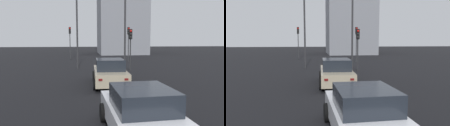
{
  "view_description": "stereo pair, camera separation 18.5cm",
  "coord_description": "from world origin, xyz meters",
  "views": [
    {
      "loc": [
        -4.71,
        1.48,
        2.77
      ],
      "look_at": [
        6.58,
        -0.05,
        1.5
      ],
      "focal_mm": 33.46,
      "sensor_mm": 36.0,
      "label": 1
    },
    {
      "loc": [
        -4.73,
        1.3,
        2.77
      ],
      "look_at": [
        6.58,
        -0.05,
        1.5
      ],
      "focal_mm": 33.46,
      "sensor_mm": 36.0,
      "label": 2
    }
  ],
  "objects": [
    {
      "name": "car_beige_lead",
      "position": [
        7.92,
        -0.09,
        0.77
      ],
      "size": [
        4.58,
        2.19,
        1.61
      ],
      "rotation": [
        0.0,
        0.0,
        -0.03
      ],
      "color": "tan",
      "rests_on": "ground_plane"
    },
    {
      "name": "car_white_second",
      "position": [
        0.83,
        -0.08,
        0.71
      ],
      "size": [
        4.13,
        2.09,
        1.47
      ],
      "rotation": [
        0.0,
        0.0,
        0.04
      ],
      "color": "silver",
      "rests_on": "ground_plane"
    },
    {
      "name": "traffic_light_near_left",
      "position": [
        13.33,
        -2.62,
        2.68
      ],
      "size": [
        0.32,
        0.3,
        3.71
      ],
      "rotation": [
        0.0,
        0.0,
        3.05
      ],
      "color": "#2D2D30",
      "rests_on": "ground_plane"
    },
    {
      "name": "traffic_light_near_right",
      "position": [
        21.03,
        -4.1,
        3.11
      ],
      "size": [
        0.32,
        0.28,
        4.34
      ],
      "rotation": [
        0.0,
        0.0,
        3.16
      ],
      "color": "#2D2D30",
      "rests_on": "ground_plane"
    },
    {
      "name": "traffic_light_far_left",
      "position": [
        24.41,
        3.32,
        3.22
      ],
      "size": [
        0.33,
        0.31,
        4.5
      ],
      "rotation": [
        0.0,
        0.0,
        3.28
      ],
      "color": "#2D2D30",
      "rests_on": "ground_plane"
    },
    {
      "name": "street_lamp_kerbside",
      "position": [
        13.25,
        -2.1,
        4.48
      ],
      "size": [
        0.56,
        0.36,
        7.64
      ],
      "color": "#2D2D30",
      "rests_on": "ground_plane"
    },
    {
      "name": "street_lamp_far",
      "position": [
        15.38,
        2.07,
        4.05
      ],
      "size": [
        0.56,
        0.36,
        6.81
      ],
      "color": "#2D2D30",
      "rests_on": "ground_plane"
    },
    {
      "name": "building_facade_left",
      "position": [
        37.3,
        -6.0,
        8.46
      ],
      "size": [
        11.02,
        8.89,
        16.92
      ],
      "primitive_type": "cube",
      "color": "gray",
      "rests_on": "ground_plane"
    }
  ]
}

